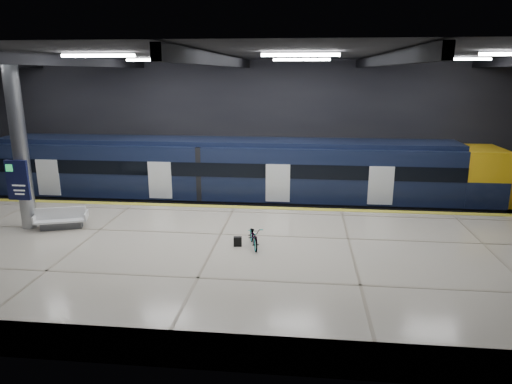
# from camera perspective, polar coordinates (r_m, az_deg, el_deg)

# --- Properties ---
(ground) EXTENTS (30.00, 30.00, 0.00)m
(ground) POSITION_cam_1_polar(r_m,az_deg,el_deg) (19.55, -3.85, -7.28)
(ground) COLOR black
(ground) RESTS_ON ground
(room_shell) EXTENTS (30.10, 16.10, 8.05)m
(room_shell) POSITION_cam_1_polar(r_m,az_deg,el_deg) (18.20, -4.17, 9.66)
(room_shell) COLOR black
(room_shell) RESTS_ON ground
(platform) EXTENTS (30.00, 11.00, 1.10)m
(platform) POSITION_cam_1_polar(r_m,az_deg,el_deg) (17.07, -5.31, -8.69)
(platform) COLOR #BDB2A0
(platform) RESTS_ON ground
(safety_strip) EXTENTS (30.00, 0.40, 0.01)m
(safety_strip) POSITION_cam_1_polar(r_m,az_deg,el_deg) (21.74, -2.68, -1.87)
(safety_strip) COLOR gold
(safety_strip) RESTS_ON platform
(rails) EXTENTS (30.00, 1.52, 0.16)m
(rails) POSITION_cam_1_polar(r_m,az_deg,el_deg) (24.65, -1.70, -2.34)
(rails) COLOR gray
(rails) RESTS_ON ground
(train) EXTENTS (29.40, 2.84, 3.79)m
(train) POSITION_cam_1_polar(r_m,az_deg,el_deg) (24.05, 0.07, 2.12)
(train) COLOR black
(train) RESTS_ON ground
(bench) EXTENTS (2.19, 1.42, 0.90)m
(bench) POSITION_cam_1_polar(r_m,az_deg,el_deg) (20.35, -23.13, -3.35)
(bench) COLOR #595B60
(bench) RESTS_ON platform
(bicycle) EXTENTS (0.92, 1.62, 0.81)m
(bicycle) POSITION_cam_1_polar(r_m,az_deg,el_deg) (16.77, -0.27, -5.55)
(bicycle) COLOR #99999E
(bicycle) RESTS_ON platform
(pannier_bag) EXTENTS (0.32, 0.21, 0.35)m
(pannier_bag) POSITION_cam_1_polar(r_m,az_deg,el_deg) (16.92, -2.30, -6.20)
(pannier_bag) COLOR black
(pannier_bag) RESTS_ON platform
(info_column) EXTENTS (0.90, 0.78, 6.90)m
(info_column) POSITION_cam_1_polar(r_m,az_deg,el_deg) (20.39, -27.46, 5.03)
(info_column) COLOR #9EA0A5
(info_column) RESTS_ON platform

